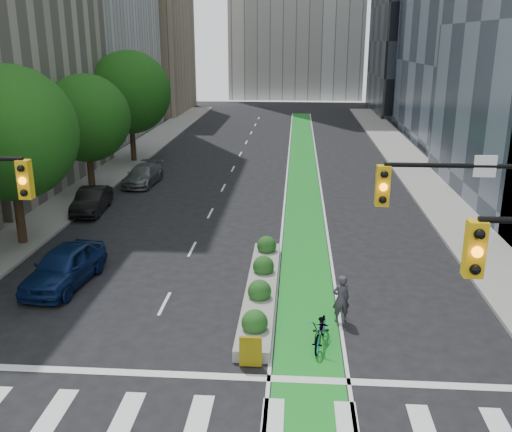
# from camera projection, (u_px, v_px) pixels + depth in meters

# --- Properties ---
(ground) EXTENTS (160.00, 160.00, 0.00)m
(ground) POSITION_uv_depth(u_px,v_px,m) (204.00, 400.00, 16.21)
(ground) COLOR black
(ground) RESTS_ON ground
(sidewalk_left) EXTENTS (3.60, 90.00, 0.15)m
(sidewalk_left) POSITION_uv_depth(u_px,v_px,m) (96.00, 181.00, 40.80)
(sidewalk_left) COLOR gray
(sidewalk_left) RESTS_ON ground
(sidewalk_right) EXTENTS (3.60, 90.00, 0.15)m
(sidewalk_right) POSITION_uv_depth(u_px,v_px,m) (431.00, 187.00, 39.18)
(sidewalk_right) COLOR gray
(sidewalk_right) RESTS_ON ground
(bike_lane_paint) EXTENTS (2.20, 70.00, 0.01)m
(bike_lane_paint) POSITION_uv_depth(u_px,v_px,m) (303.00, 170.00, 44.56)
(bike_lane_paint) COLOR #188523
(bike_lane_paint) RESTS_ON ground
(building_tan_far) EXTENTS (14.00, 16.00, 26.00)m
(building_tan_far) POSITION_uv_depth(u_px,v_px,m) (132.00, 14.00, 76.55)
(building_tan_far) COLOR tan
(building_tan_far) RESTS_ON ground
(building_dark_end) EXTENTS (14.00, 18.00, 28.00)m
(building_dark_end) POSITION_uv_depth(u_px,v_px,m) (432.00, 5.00, 75.40)
(building_dark_end) COLOR black
(building_dark_end) RESTS_ON ground
(tree_mid) EXTENTS (6.40, 6.40, 8.78)m
(tree_mid) POSITION_uv_depth(u_px,v_px,m) (9.00, 133.00, 26.73)
(tree_mid) COLOR black
(tree_mid) RESTS_ON ground
(tree_midfar) EXTENTS (5.60, 5.60, 7.76)m
(tree_midfar) POSITION_uv_depth(u_px,v_px,m) (86.00, 118.00, 36.44)
(tree_midfar) COLOR black
(tree_midfar) RESTS_ON ground
(tree_far) EXTENTS (6.60, 6.60, 9.00)m
(tree_far) POSITION_uv_depth(u_px,v_px,m) (130.00, 92.00, 45.74)
(tree_far) COLOR black
(tree_far) RESTS_ON ground
(median_planter) EXTENTS (1.20, 10.26, 1.10)m
(median_planter) POSITION_uv_depth(u_px,v_px,m) (261.00, 287.00, 22.72)
(median_planter) COLOR gray
(median_planter) RESTS_ON ground
(bicycle) EXTENTS (1.08, 2.17, 1.09)m
(bicycle) POSITION_uv_depth(u_px,v_px,m) (321.00, 330.00, 19.01)
(bicycle) COLOR gray
(bicycle) RESTS_ON ground
(cyclist) EXTENTS (0.75, 0.60, 1.81)m
(cyclist) POSITION_uv_depth(u_px,v_px,m) (341.00, 299.00, 20.44)
(cyclist) COLOR #3A343E
(cyclist) RESTS_ON ground
(parked_car_left_near) EXTENTS (2.45, 5.03, 1.65)m
(parked_car_left_near) POSITION_uv_depth(u_px,v_px,m) (64.00, 266.00, 23.55)
(parked_car_left_near) COLOR #0C1E4C
(parked_car_left_near) RESTS_ON ground
(parked_car_left_mid) EXTENTS (1.84, 4.43, 1.43)m
(parked_car_left_mid) POSITION_uv_depth(u_px,v_px,m) (92.00, 200.00, 33.54)
(parked_car_left_mid) COLOR black
(parked_car_left_mid) RESTS_ON ground
(parked_car_left_far) EXTENTS (2.20, 4.82, 1.37)m
(parked_car_left_far) POSITION_uv_depth(u_px,v_px,m) (143.00, 175.00, 39.96)
(parked_car_left_far) COLOR #5A5D5F
(parked_car_left_far) RESTS_ON ground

